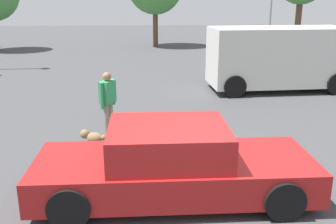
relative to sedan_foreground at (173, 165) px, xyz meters
name	(u,v)px	position (x,y,z in m)	size (l,w,h in m)	color
ground_plane	(188,203)	(0.24, -0.23, -0.58)	(80.00, 80.00, 0.00)	#424244
sedan_foreground	(173,165)	(0.00, 0.00, 0.00)	(4.63, 1.86, 1.28)	maroon
dog	(92,138)	(-1.64, 2.14, -0.29)	(0.60, 0.37, 0.46)	olive
van_white	(278,57)	(4.26, 7.57, 0.62)	(4.93, 2.37, 2.23)	silver
pedestrian	(108,98)	(-1.38, 3.25, 0.32)	(0.41, 0.51, 1.54)	gray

